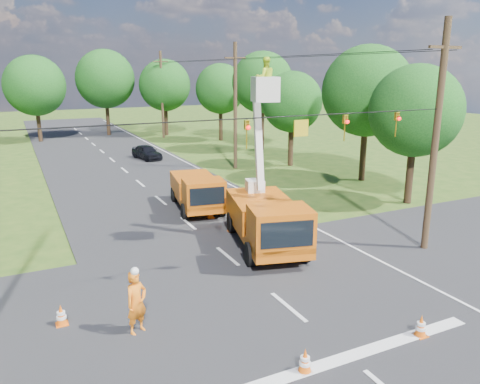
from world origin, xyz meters
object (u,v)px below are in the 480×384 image
distant_car (147,152)px  tree_right_e (220,89)px  traffic_cone_1 (421,326)px  traffic_cone_4 (61,315)px  traffic_cone_2 (232,225)px  traffic_cone_6 (220,182)px  traffic_cone_3 (210,212)px  tree_far_c (165,85)px  pole_right_far (162,94)px  tree_far_b (105,79)px  tree_right_a (416,111)px  tree_right_d (262,83)px  tree_right_b (367,91)px  tree_far_a (35,86)px  bucket_truck (266,210)px  tree_right_c (292,102)px  traffic_cone_0 (305,361)px  second_truck (197,191)px  pole_right_near (436,137)px  ground_worker (137,303)px  pole_right_mid (235,106)px

distant_car → tree_right_e: tree_right_e is taller
traffic_cone_1 → traffic_cone_4: 11.20m
traffic_cone_1 → traffic_cone_2: 11.20m
traffic_cone_2 → traffic_cone_6: 9.27m
traffic_cone_3 → tree_far_c: bearing=76.5°
traffic_cone_1 → tree_right_e: 42.14m
pole_right_far → tree_far_b: bearing=137.7°
tree_far_b → tree_far_c: 7.20m
tree_right_a → tree_right_d: (1.30, 21.00, 1.12)m
tree_right_b → tree_far_a: tree_right_b is taller
bucket_truck → tree_far_a: tree_far_a is taller
traffic_cone_1 → tree_right_c: size_ratio=0.09×
bucket_truck → pole_right_far: size_ratio=0.84×
tree_right_c → tree_right_e: tree_right_e is taller
bucket_truck → traffic_cone_0: bucket_truck is taller
distant_car → tree_far_a: (-7.99, 15.82, 5.54)m
tree_right_a → tree_far_b: (-10.50, 39.00, 1.25)m
second_truck → tree_right_c: size_ratio=0.78×
traffic_cone_6 → tree_far_c: (4.81, 27.42, 5.70)m
traffic_cone_0 → tree_far_b: size_ratio=0.07×
traffic_cone_3 → tree_right_e: size_ratio=0.08×
traffic_cone_4 → tree_far_b: bearing=77.3°
distant_car → traffic_cone_2: size_ratio=5.39×
bucket_truck → distant_car: bearing=102.4°
pole_right_near → tree_right_e: 35.41m
distant_car → traffic_cone_4: distant_car is taller
traffic_cone_3 → traffic_cone_4: size_ratio=1.00×
traffic_cone_2 → tree_right_c: (11.66, 13.14, 4.95)m
tree_right_a → tree_right_b: size_ratio=0.86×
traffic_cone_6 → tree_far_b: tree_far_b is taller
traffic_cone_2 → tree_right_e: size_ratio=0.08×
tree_right_b → tree_right_c: size_ratio=1.23×
bucket_truck → second_truck: bucket_truck is taller
ground_worker → distant_car: size_ratio=0.53×
pole_right_far → traffic_cone_6: bearing=-98.5°
tree_right_c → pole_right_far: bearing=102.6°
pole_right_near → pole_right_mid: (0.00, 20.00, 0.00)m
second_truck → tree_right_a: size_ratio=0.74×
bucket_truck → traffic_cone_0: (-3.56, -8.53, -1.41)m
traffic_cone_0 → pole_right_mid: (9.97, 25.20, 4.75)m
traffic_cone_1 → tree_far_c: tree_far_c is taller
traffic_cone_0 → tree_right_d: 36.63m
traffic_cone_0 → tree_right_e: 43.35m
traffic_cone_3 → bucket_truck: bearing=-82.6°
tree_far_b → traffic_cone_0: bearing=-95.1°
tree_right_a → pole_right_mid: bearing=109.7°
traffic_cone_2 → tree_right_a: bearing=0.7°
tree_far_a → tree_right_d: bearing=-38.9°
second_truck → pole_right_far: pole_right_far is taller
traffic_cone_0 → tree_far_b: 50.81m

